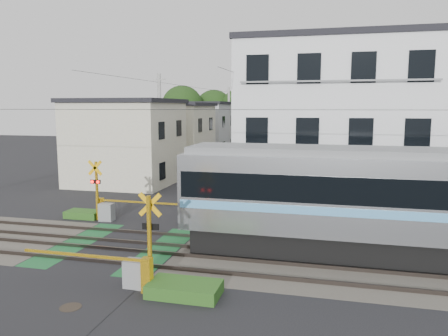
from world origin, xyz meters
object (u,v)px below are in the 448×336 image
(crossing_signal_near, at_px, (137,267))
(pedestrian, at_px, (257,153))
(crossing_signal_far, at_px, (106,207))
(apartment_block, at_px, (334,126))
(manhole_cover, at_px, (71,307))

(crossing_signal_near, bearing_deg, pedestrian, 92.95)
(crossing_signal_far, xyz_separation_m, pedestrian, (3.52, 24.78, 0.24))
(crossing_signal_far, height_order, apartment_block, apartment_block)
(crossing_signal_near, distance_m, apartment_block, 14.95)
(pedestrian, bearing_deg, manhole_cover, 114.46)
(crossing_signal_near, distance_m, crossing_signal_far, 8.95)
(crossing_signal_near, relative_size, pedestrian, 2.50)
(crossing_signal_near, height_order, crossing_signal_far, same)
(crossing_signal_far, bearing_deg, crossing_signal_near, -54.71)
(crossing_signal_far, distance_m, pedestrian, 25.03)
(pedestrian, distance_m, manhole_cover, 33.84)
(crossing_signal_far, bearing_deg, pedestrian, 81.92)
(crossing_signal_near, height_order, manhole_cover, crossing_signal_near)
(crossing_signal_far, distance_m, manhole_cover, 9.87)
(apartment_block, distance_m, pedestrian, 20.73)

